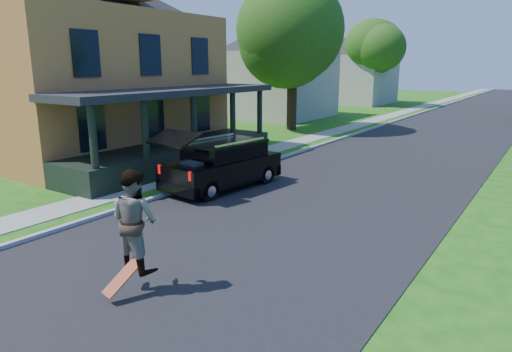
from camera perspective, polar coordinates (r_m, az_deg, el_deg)
The scene contains 13 objects.
ground at distance 10.20m, azimuth -5.28°, elevation -9.55°, with size 140.00×140.00×0.00m, color #145811.
street at distance 28.17m, azimuth 21.36°, elevation 4.58°, with size 8.00×120.00×0.02m, color black.
curb at distance 29.29m, azimuth 13.62°, elevation 5.45°, with size 0.15×120.00×0.12m, color #9C9B97.
sidewalk at distance 29.86m, azimuth 10.82°, elevation 5.74°, with size 1.30×120.00×0.03m, color gray.
front_walk at distance 20.75m, azimuth -15.28°, elevation 2.06°, with size 6.50×1.20×0.03m, color gray.
main_house at distance 22.98m, azimuth -21.71°, elevation 15.04°, with size 15.56×15.56×10.10m.
neighbor_house_mid at distance 36.80m, azimuth 2.01°, elevation 13.98°, with size 12.78×12.78×8.30m.
neighbor_house_far at distance 51.09m, azimuth 11.82°, elevation 13.64°, with size 12.78×12.78×8.30m.
black_suv at distance 15.17m, azimuth -4.23°, elevation 1.45°, with size 2.17×4.67×2.10m.
skateboarder at distance 8.44m, azimuth -14.95°, elevation -5.35°, with size 0.92×0.72×1.87m.
skateboard at distance 8.46m, azimuth -16.22°, elevation -12.10°, with size 0.37×0.70×0.58m.
tree_left_mid at distance 29.25m, azimuth 4.68°, elevation 18.30°, with size 8.23×8.40×9.90m.
tree_left_far at distance 47.82m, azimuth 14.58°, elevation 15.27°, with size 5.58×5.52×8.55m.
Camera 1 is at (5.97, -7.23, 4.02)m, focal length 32.00 mm.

